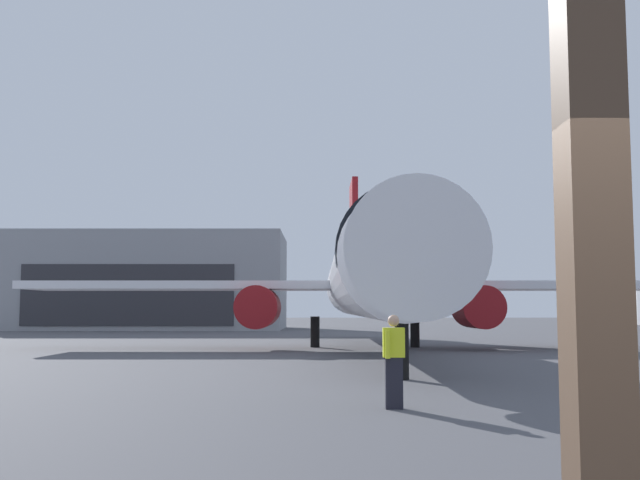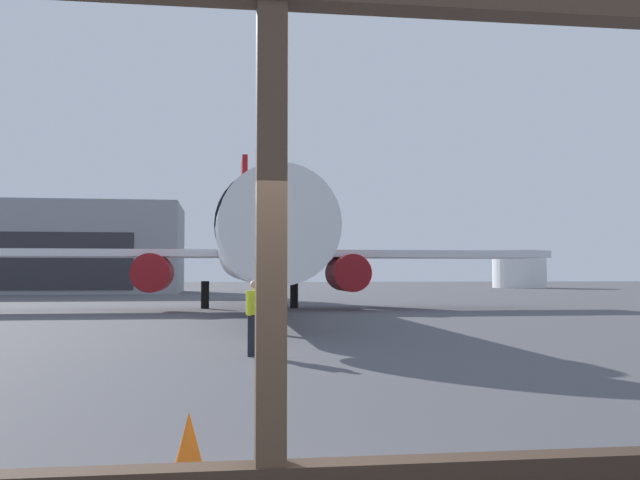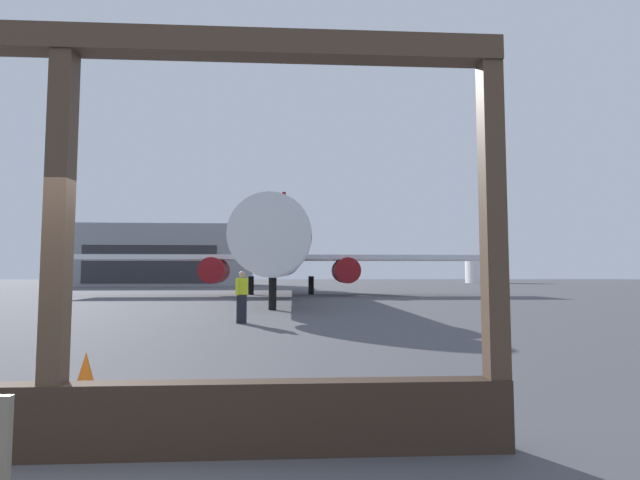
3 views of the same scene
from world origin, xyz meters
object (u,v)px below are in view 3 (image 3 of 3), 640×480
Objects in this scene: fuel_storage_tank at (484,270)px; distant_hangar at (163,256)px; airplane at (280,253)px; traffic_cone at (86,376)px; ground_crew_worker at (242,296)px.

distant_hangar is at bearing -162.47° from fuel_storage_tank.
airplane is 64.38m from fuel_storage_tank.
distant_hangar is (-16.20, 64.17, 3.95)m from traffic_cone.
ground_crew_worker is at bearing -92.32° from airplane.
airplane is at bearing -124.96° from fuel_storage_tank.
airplane reaches higher than distant_hangar.
airplane is 39.75m from distant_hangar.
fuel_storage_tank is at bearing 17.53° from distant_hangar.
airplane is 19.37m from ground_crew_worker.
fuel_storage_tank reaches higher than traffic_cone.
fuel_storage_tank is (54.93, 17.35, -1.82)m from distant_hangar.
fuel_storage_tank is (37.67, 71.98, 1.51)m from ground_crew_worker.
fuel_storage_tank is (36.89, 52.76, -0.78)m from airplane.
airplane is 1.35× the size of distant_hangar.
ground_crew_worker is at bearing 83.67° from traffic_cone.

